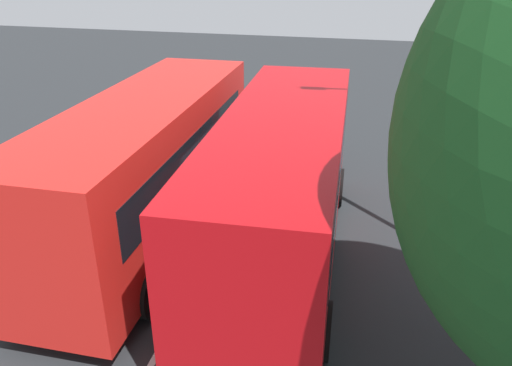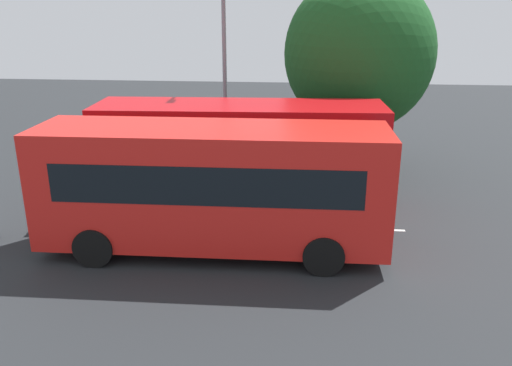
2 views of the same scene
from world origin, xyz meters
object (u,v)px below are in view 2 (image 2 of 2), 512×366
at_px(bus_center_left, 211,185).
at_px(depot_tree, 359,54).
at_px(bus_far_left, 239,152).
at_px(street_lamp, 224,73).

distance_m(bus_center_left, depot_tree, 9.32).
bearing_deg(bus_far_left, depot_tree, -134.53).
relative_size(street_lamp, depot_tree, 0.89).
bearing_deg(depot_tree, street_lamp, 12.18).
distance_m(bus_far_left, depot_tree, 6.62).
distance_m(bus_center_left, street_lamp, 7.03).
relative_size(bus_far_left, street_lamp, 1.36).
xyz_separation_m(bus_far_left, bus_center_left, (0.33, 3.28, 0.00)).
xyz_separation_m(bus_center_left, street_lamp, (0.62, -6.69, 2.04)).
height_order(bus_center_left, street_lamp, street_lamp).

